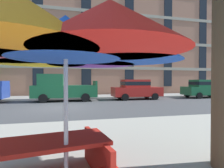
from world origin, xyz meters
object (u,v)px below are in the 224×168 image
at_px(pickup_green, 62,89).
at_px(sedan_green, 204,88).
at_px(picnic_table, 47,159).
at_px(patio_umbrella, 66,40).
at_px(sedan_red, 136,89).

bearing_deg(pickup_green, sedan_green, -0.00).
bearing_deg(picnic_table, patio_umbrella, -39.71).
height_order(sedan_red, sedan_green, same).
bearing_deg(sedan_red, sedan_green, 0.00).
distance_m(patio_umbrella, picnic_table, 1.77).
xyz_separation_m(patio_umbrella, picnic_table, (-0.28, 0.24, -1.73)).
height_order(sedan_red, picnic_table, sedan_red).
distance_m(pickup_green, sedan_red, 6.42).
xyz_separation_m(sedan_green, picnic_table, (-13.37, -12.46, -0.46)).
relative_size(patio_umbrella, picnic_table, 1.68).
xyz_separation_m(sedan_red, patio_umbrella, (-5.88, -12.70, 1.27)).
xyz_separation_m(pickup_green, patio_umbrella, (0.54, -12.70, 1.19)).
bearing_deg(patio_umbrella, pickup_green, 92.44).
relative_size(pickup_green, sedan_red, 1.16).
xyz_separation_m(sedan_green, patio_umbrella, (-13.09, -12.70, 1.27)).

